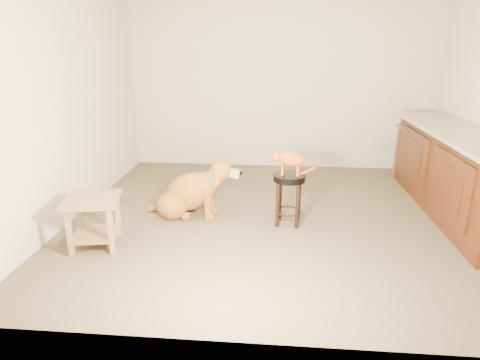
# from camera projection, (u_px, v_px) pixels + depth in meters

# --- Properties ---
(floor) EXTENTS (4.50, 4.00, 0.01)m
(floor) POSITION_uv_depth(u_px,v_px,m) (280.00, 217.00, 4.43)
(floor) COLOR #4E412B
(floor) RESTS_ON ground
(room_shell) EXTENTS (4.54, 4.04, 2.62)m
(room_shell) POSITION_uv_depth(u_px,v_px,m) (285.00, 59.00, 3.90)
(room_shell) COLOR beige
(room_shell) RESTS_ON ground
(cabinet_run) EXTENTS (0.70, 2.56, 0.94)m
(cabinet_run) POSITION_uv_depth(u_px,v_px,m) (457.00, 176.00, 4.42)
(cabinet_run) COLOR #431E0C
(cabinet_run) RESTS_ON ground
(padded_stool) EXTENTS (0.33, 0.33, 0.55)m
(padded_stool) POSITION_uv_depth(u_px,v_px,m) (289.00, 189.00, 4.17)
(padded_stool) COLOR black
(padded_stool) RESTS_ON ground
(wood_stool) EXTENTS (0.43, 0.43, 0.76)m
(wood_stool) POSITION_uv_depth(u_px,v_px,m) (413.00, 153.00, 5.54)
(wood_stool) COLOR brown
(wood_stool) RESTS_ON ground
(side_table) EXTENTS (0.55, 0.55, 0.49)m
(side_table) POSITION_uv_depth(u_px,v_px,m) (94.00, 215.00, 3.70)
(side_table) COLOR brown
(side_table) RESTS_ON ground
(golden_retriever) EXTENTS (1.09, 0.56, 0.69)m
(golden_retriever) POSITION_uv_depth(u_px,v_px,m) (190.00, 193.00, 4.42)
(golden_retriever) COLOR brown
(golden_retriever) RESTS_ON ground
(tabby_kitten) EXTENTS (0.48, 0.17, 0.29)m
(tabby_kitten) POSITION_uv_depth(u_px,v_px,m) (289.00, 159.00, 4.07)
(tabby_kitten) COLOR #A93F10
(tabby_kitten) RESTS_ON padded_stool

